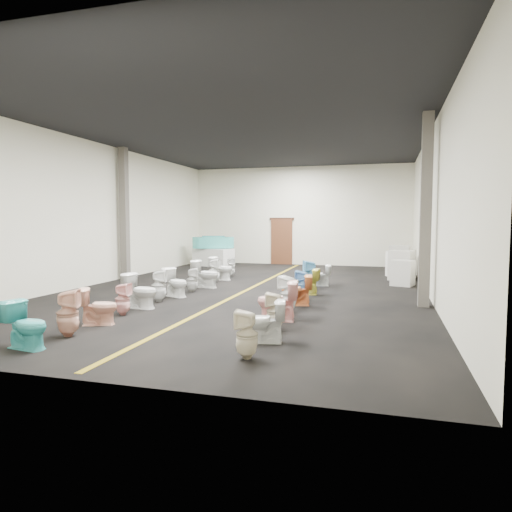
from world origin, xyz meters
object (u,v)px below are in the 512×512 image
Objects in this scene: toilet_left_5 at (159,286)px; toilet_right_8 at (310,275)px; toilet_left_6 at (176,282)px; toilet_left_9 at (214,271)px; toilet_left_11 at (231,267)px; toilet_left_2 at (98,306)px; appliance_crate_c at (401,264)px; toilet_right_2 at (275,311)px; toilet_left_0 at (27,325)px; toilet_left_10 at (221,268)px; appliance_crate_a at (403,273)px; toilet_right_6 at (302,285)px; appliance_crate_d at (399,259)px; bathtub at (213,242)px; toilet_left_3 at (123,299)px; toilet_right_9 at (320,275)px; toilet_right_0 at (247,335)px; toilet_left_4 at (141,291)px; toilet_left_1 at (68,313)px; appliance_crate_b at (401,265)px; display_table at (213,257)px; toilet_right_1 at (264,321)px; toilet_right_3 at (277,301)px; toilet_right_7 at (306,281)px; toilet_left_7 at (192,280)px; toilet_right_4 at (288,294)px; toilet_right_5 at (297,290)px.

toilet_right_8 reaches higher than toilet_left_5.
toilet_left_6 is at bearing -75.75° from toilet_right_8.
toilet_left_11 is (-0.03, 1.72, -0.05)m from toilet_left_9.
toilet_left_2 is 0.90× the size of toilet_left_9.
toilet_right_2 is (-2.47, -9.08, -0.10)m from appliance_crate_c.
toilet_left_10 is at bearing 8.14° from toilet_left_0.
toilet_right_6 is (-2.56, -3.37, -0.02)m from appliance_crate_a.
appliance_crate_d reaches higher than toilet_left_0.
toilet_left_0 is at bearing -104.83° from bathtub.
toilet_left_11 is (0.03, 6.96, 0.00)m from toilet_left_3.
toilet_right_8 reaches higher than toilet_left_2.
appliance_crate_a reaches higher than toilet_left_3.
appliance_crate_a is at bearing 94.16° from toilet_right_9.
toilet_left_10 is at bearing -163.66° from toilet_right_0.
bathtub reaches higher than appliance_crate_a.
toilet_left_4 is 4.63m from toilet_right_0.
toilet_right_6 is at bearing -62.36° from toilet_left_2.
toilet_left_5 is 0.83m from toilet_left_6.
toilet_left_9 is at bearing -92.01° from bathtub.
toilet_left_10 reaches higher than toilet_left_3.
toilet_right_6 reaches higher than toilet_right_9.
toilet_right_0 is 5.21m from toilet_right_6.
toilet_left_4 reaches higher than toilet_left_6.
toilet_left_1 is 1.05× the size of toilet_left_10.
display_table is at bearing 160.52° from appliance_crate_b.
toilet_right_3 is at bearing 174.01° from toilet_right_1.
toilet_right_6 is (3.38, 1.30, -0.03)m from toilet_left_5.
toilet_right_7 is (-2.60, -2.52, -0.04)m from appliance_crate_a.
toilet_left_10 is (2.04, -4.50, -0.67)m from bathtub.
toilet_right_2 is (3.48, -1.23, -0.05)m from toilet_left_4.
appliance_crate_a is 2.31m from appliance_crate_c.
appliance_crate_d is 1.24× the size of toilet_right_8.
toilet_left_4 is (-0.12, 2.67, -0.01)m from toilet_left_1.
appliance_crate_d is at bearing -50.12° from toilet_left_2.
appliance_crate_b reaches higher than toilet_right_3.
toilet_right_9 is (5.49, -5.01, -0.74)m from bathtub.
appliance_crate_b is at bearing 153.38° from toilet_right_1.
display_table reaches higher than toilet_left_6.
bathtub is 2.46× the size of toilet_right_7.
bathtub is 4.99m from toilet_left_10.
toilet_left_7 is 3.82m from toilet_right_4.
toilet_left_11 is at bearing 174.19° from appliance_crate_a.
display_table is 2.39× the size of toilet_right_5.
toilet_left_9 is 3.54m from toilet_right_7.
toilet_left_5 reaches higher than toilet_right_7.
appliance_crate_c reaches higher than toilet_left_9.
toilet_left_2 and toilet_right_0 have the same top height.
toilet_right_3 is (-2.60, -8.31, -0.04)m from appliance_crate_c.
toilet_left_1 reaches higher than toilet_left_11.
appliance_crate_b reaches higher than toilet_left_2.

